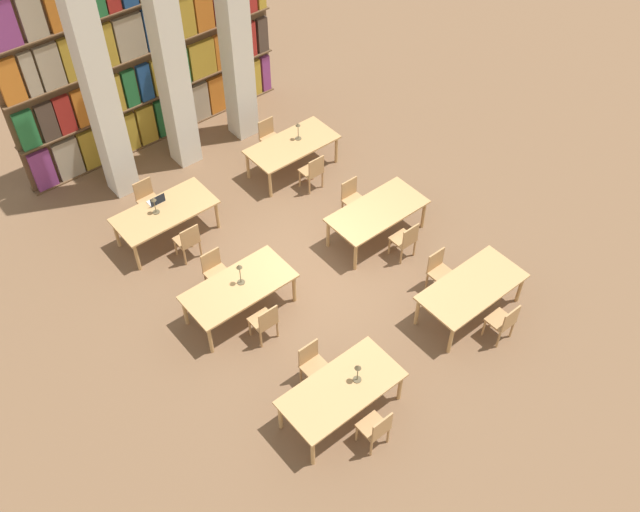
% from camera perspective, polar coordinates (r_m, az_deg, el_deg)
% --- Properties ---
extents(ground_plane, '(40.00, 40.00, 0.00)m').
position_cam_1_polar(ground_plane, '(13.89, -0.70, -1.23)').
color(ground_plane, brown).
extents(bookshelf_bank, '(6.40, 0.35, 5.50)m').
position_cam_1_polar(bookshelf_bank, '(16.09, -14.02, 16.93)').
color(bookshelf_bank, brown).
rests_on(bookshelf_bank, ground_plane).
extents(pillar_left, '(0.53, 0.53, 6.00)m').
position_cam_1_polar(pillar_left, '(14.51, -17.72, 14.21)').
color(pillar_left, beige).
rests_on(pillar_left, ground_plane).
extents(pillar_center, '(0.53, 0.53, 6.00)m').
position_cam_1_polar(pillar_center, '(15.05, -12.20, 16.61)').
color(pillar_center, beige).
rests_on(pillar_center, ground_plane).
extents(pillar_right, '(0.53, 0.53, 6.00)m').
position_cam_1_polar(pillar_right, '(15.73, -7.00, 18.69)').
color(pillar_right, beige).
rests_on(pillar_right, ground_plane).
extents(reading_table_0, '(2.01, 0.98, 0.73)m').
position_cam_1_polar(reading_table_0, '(11.46, 1.73, -10.70)').
color(reading_table_0, tan).
rests_on(reading_table_0, ground_plane).
extents(chair_0, '(0.42, 0.40, 0.88)m').
position_cam_1_polar(chair_0, '(11.35, 4.51, -13.57)').
color(chair_0, tan).
rests_on(chair_0, ground_plane).
extents(chair_1, '(0.42, 0.40, 0.88)m').
position_cam_1_polar(chair_1, '(11.95, -0.57, -8.62)').
color(chair_1, tan).
rests_on(chair_1, ground_plane).
extents(desk_lamp_0, '(0.14, 0.14, 0.39)m').
position_cam_1_polar(desk_lamp_0, '(11.28, 3.04, -9.13)').
color(desk_lamp_0, brown).
rests_on(desk_lamp_0, reading_table_0).
extents(reading_table_1, '(2.01, 0.98, 0.73)m').
position_cam_1_polar(reading_table_1, '(13.01, 12.06, -2.57)').
color(reading_table_1, tan).
rests_on(reading_table_1, ground_plane).
extents(chair_2, '(0.42, 0.40, 0.88)m').
position_cam_1_polar(chair_2, '(12.89, 14.46, -5.08)').
color(chair_2, tan).
rests_on(chair_2, ground_plane).
extents(chair_3, '(0.42, 0.40, 0.88)m').
position_cam_1_polar(chair_3, '(13.44, 9.51, -1.16)').
color(chair_3, tan).
rests_on(chair_3, ground_plane).
extents(reading_table_2, '(2.01, 0.98, 0.73)m').
position_cam_1_polar(reading_table_2, '(12.81, -6.50, -2.60)').
color(reading_table_2, tan).
rests_on(reading_table_2, ground_plane).
extents(chair_4, '(0.42, 0.40, 0.88)m').
position_cam_1_polar(chair_4, '(12.52, -4.44, -5.22)').
color(chair_4, tan).
rests_on(chair_4, ground_plane).
extents(chair_5, '(0.42, 0.40, 0.88)m').
position_cam_1_polar(chair_5, '(13.40, -8.37, -1.15)').
color(chair_5, tan).
rests_on(chair_5, ground_plane).
extents(desk_lamp_1, '(0.14, 0.14, 0.47)m').
position_cam_1_polar(desk_lamp_1, '(12.57, -6.44, -1.18)').
color(desk_lamp_1, brown).
rests_on(desk_lamp_1, reading_table_2).
extents(reading_table_3, '(2.01, 0.98, 0.73)m').
position_cam_1_polar(reading_table_3, '(14.15, 4.60, 3.48)').
color(reading_table_3, tan).
rests_on(reading_table_3, ground_plane).
extents(chair_6, '(0.42, 0.40, 0.88)m').
position_cam_1_polar(chair_6, '(13.91, 6.84, 1.32)').
color(chair_6, tan).
rests_on(chair_6, ground_plane).
extents(chair_7, '(0.42, 0.40, 0.88)m').
position_cam_1_polar(chair_7, '(14.69, 2.62, 4.65)').
color(chair_7, tan).
rests_on(chair_7, ground_plane).
extents(reading_table_4, '(2.01, 0.98, 0.73)m').
position_cam_1_polar(reading_table_4, '(14.42, -12.30, 3.39)').
color(reading_table_4, tan).
rests_on(reading_table_4, ground_plane).
extents(chair_8, '(0.42, 0.40, 0.88)m').
position_cam_1_polar(chair_8, '(14.03, -10.51, 1.25)').
color(chair_8, tan).
rests_on(chair_8, ground_plane).
extents(chair_9, '(0.42, 0.40, 0.88)m').
position_cam_1_polar(chair_9, '(15.08, -13.63, 4.47)').
color(chair_9, tan).
rests_on(chair_9, ground_plane).
extents(desk_lamp_2, '(0.14, 0.14, 0.39)m').
position_cam_1_polar(desk_lamp_2, '(14.19, -13.13, 4.17)').
color(desk_lamp_2, brown).
rests_on(desk_lamp_2, reading_table_4).
extents(laptop, '(0.32, 0.22, 0.21)m').
position_cam_1_polar(laptop, '(14.55, -12.95, 4.32)').
color(laptop, silver).
rests_on(laptop, reading_table_4).
extents(reading_table_5, '(2.01, 0.98, 0.73)m').
position_cam_1_polar(reading_table_5, '(15.72, -2.24, 8.77)').
color(reading_table_5, tan).
rests_on(reading_table_5, ground_plane).
extents(chair_10, '(0.42, 0.40, 0.88)m').
position_cam_1_polar(chair_10, '(15.33, -0.58, 6.81)').
color(chair_10, tan).
rests_on(chair_10, ground_plane).
extents(chair_11, '(0.42, 0.40, 0.88)m').
position_cam_1_polar(chair_11, '(16.30, -4.06, 9.49)').
color(chair_11, tan).
rests_on(chair_11, ground_plane).
extents(desk_lamp_3, '(0.14, 0.14, 0.42)m').
position_cam_1_polar(desk_lamp_3, '(15.64, -1.77, 10.17)').
color(desk_lamp_3, brown).
rests_on(desk_lamp_3, reading_table_5).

